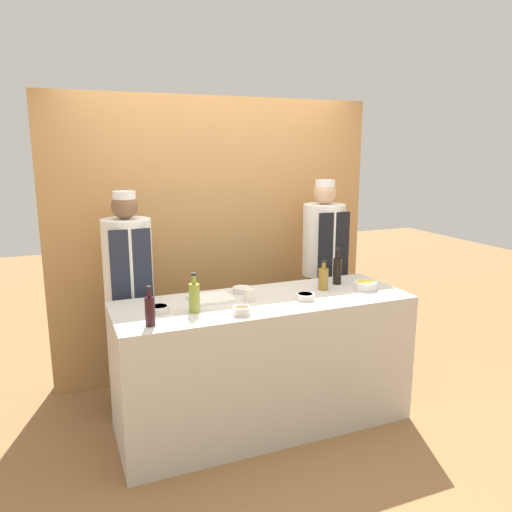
{
  "coord_description": "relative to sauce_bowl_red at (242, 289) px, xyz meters",
  "views": [
    {
      "loc": [
        -1.32,
        -3.06,
        1.98
      ],
      "look_at": [
        0.0,
        0.15,
        1.23
      ],
      "focal_mm": 35.0,
      "sensor_mm": 36.0,
      "label": 1
    }
  ],
  "objects": [
    {
      "name": "sauce_bowl_yellow",
      "position": [
        0.88,
        -0.27,
        0.01
      ],
      "size": [
        0.16,
        0.16,
        0.06
      ],
      "color": "silver",
      "rests_on": "counter"
    },
    {
      "name": "counter",
      "position": [
        0.08,
        -0.22,
        -0.5
      ],
      "size": [
        2.07,
        0.73,
        0.95
      ],
      "color": "beige",
      "rests_on": "ground_plane"
    },
    {
      "name": "bottle_oil",
      "position": [
        -0.44,
        -0.3,
        0.08
      ],
      "size": [
        0.07,
        0.07,
        0.26
      ],
      "color": "olive",
      "rests_on": "counter"
    },
    {
      "name": "ground_plane",
      "position": [
        0.08,
        -0.22,
        -0.97
      ],
      "size": [
        14.0,
        14.0,
        0.0
      ],
      "primitive_type": "plane",
      "color": "olive"
    },
    {
      "name": "cabinet_wall",
      "position": [
        0.08,
        0.88,
        0.23
      ],
      "size": [
        2.84,
        0.18,
        2.4
      ],
      "color": "#B7844C",
      "rests_on": "ground_plane"
    },
    {
      "name": "sauce_bowl_purple",
      "position": [
        0.35,
        -0.33,
        0.0
      ],
      "size": [
        0.13,
        0.13,
        0.04
      ],
      "color": "silver",
      "rests_on": "counter"
    },
    {
      "name": "sauce_bowl_red",
      "position": [
        0.0,
        0.0,
        0.0
      ],
      "size": [
        0.14,
        0.14,
        0.04
      ],
      "color": "silver",
      "rests_on": "counter"
    },
    {
      "name": "bottle_vinegar",
      "position": [
        0.59,
        -0.16,
        0.06
      ],
      "size": [
        0.08,
        0.08,
        0.22
      ],
      "color": "olive",
      "rests_on": "counter"
    },
    {
      "name": "bottle_wine",
      "position": [
        -0.75,
        -0.44,
        0.07
      ],
      "size": [
        0.06,
        0.06,
        0.24
      ],
      "color": "black",
      "rests_on": "counter"
    },
    {
      "name": "cup_cream",
      "position": [
        -0.02,
        -0.2,
        0.02
      ],
      "size": [
        0.08,
        0.08,
        0.08
      ],
      "color": "silver",
      "rests_on": "counter"
    },
    {
      "name": "cutting_board",
      "position": [
        -0.27,
        -0.09,
        -0.01
      ],
      "size": [
        0.29,
        0.24,
        0.02
      ],
      "color": "white",
      "rests_on": "counter"
    },
    {
      "name": "sauce_bowl_brown",
      "position": [
        -0.18,
        -0.46,
        0.01
      ],
      "size": [
        0.11,
        0.11,
        0.05
      ],
      "color": "silver",
      "rests_on": "counter"
    },
    {
      "name": "sauce_bowl_orange",
      "position": [
        -0.65,
        -0.21,
        0.0
      ],
      "size": [
        0.13,
        0.13,
        0.04
      ],
      "color": "silver",
      "rests_on": "counter"
    },
    {
      "name": "bottle_soy",
      "position": [
        0.76,
        -0.06,
        0.09
      ],
      "size": [
        0.06,
        0.06,
        0.29
      ],
      "color": "black",
      "rests_on": "counter"
    },
    {
      "name": "chef_left",
      "position": [
        -0.75,
        0.41,
        -0.06
      ],
      "size": [
        0.36,
        0.36,
        1.67
      ],
      "color": "#28282D",
      "rests_on": "ground_plane"
    },
    {
      "name": "chef_right",
      "position": [
        0.91,
        0.41,
        -0.04
      ],
      "size": [
        0.36,
        0.36,
        1.72
      ],
      "color": "#28282D",
      "rests_on": "ground_plane"
    }
  ]
}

